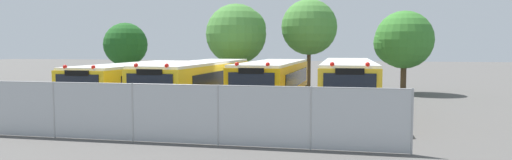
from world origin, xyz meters
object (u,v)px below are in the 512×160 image
tree_0 (124,45)px  tree_3 (402,41)px  tree_2 (310,27)px  school_bus_1 (199,83)px  school_bus_3 (348,84)px  school_bus_2 (273,84)px  tree_1 (238,33)px  school_bus_0 (135,83)px

tree_0 → tree_3: tree_3 is taller
tree_2 → tree_3: 6.50m
school_bus_1 → school_bus_3: bearing=-176.1°
school_bus_3 → school_bus_2: bearing=2.9°
school_bus_3 → tree_1: size_ratio=1.77×
tree_2 → tree_3: tree_2 is taller
tree_0 → tree_2: size_ratio=0.76×
school_bus_2 → school_bus_3: (3.71, 0.27, 0.03)m
school_bus_0 → tree_0: (-5.73, 9.56, 2.11)m
school_bus_0 → school_bus_1: school_bus_1 is taller
school_bus_0 → school_bus_2: school_bus_2 is taller
tree_0 → tree_1: tree_1 is taller
tree_3 → tree_2: bearing=-177.8°
tree_1 → school_bus_2: bearing=-65.9°
school_bus_0 → tree_1: bearing=-110.4°
school_bus_2 → school_bus_3: size_ratio=0.85×
school_bus_3 → tree_3: (3.56, 10.67, 2.26)m
tree_2 → school_bus_0: bearing=-129.0°
school_bus_2 → tree_0: (-13.38, 9.77, 2.03)m
school_bus_0 → tree_1: 10.11m
school_bus_2 → school_bus_3: bearing=-174.8°
school_bus_0 → tree_3: size_ratio=1.86×
tree_1 → school_bus_0: bearing=-111.3°
school_bus_1 → tree_0: size_ratio=2.27×
school_bus_1 → tree_2: tree_2 is taller
school_bus_0 → school_bus_3: (11.36, 0.06, 0.11)m
school_bus_2 → school_bus_1: bearing=2.9°
school_bus_2 → tree_2: size_ratio=1.43×
school_bus_3 → tree_2: bearing=-75.8°
school_bus_3 → tree_1: (-7.85, 8.95, 2.83)m
tree_1 → tree_3: bearing=8.6°
school_bus_0 → school_bus_1: 3.75m
tree_1 → tree_0: bearing=176.6°
school_bus_1 → tree_1: size_ratio=1.83×
school_bus_1 → school_bus_2: size_ratio=1.21×
school_bus_1 → tree_1: 9.78m
school_bus_0 → tree_1: size_ratio=1.70×
school_bus_1 → tree_2: 12.27m
school_bus_2 → tree_3: (7.27, 10.94, 2.29)m
tree_0 → school_bus_3: bearing=-29.1°
school_bus_1 → tree_3: bearing=-134.3°
school_bus_0 → tree_2: size_ratio=1.60×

